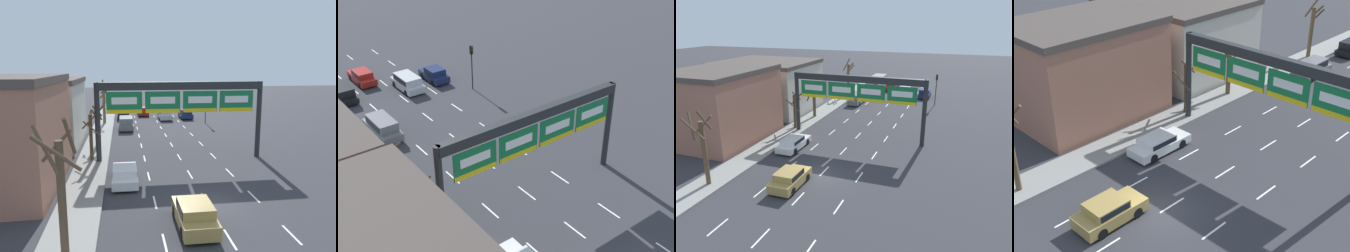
% 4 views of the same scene
% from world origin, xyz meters
% --- Properties ---
extents(ground_plane, '(220.00, 220.00, 0.00)m').
position_xyz_m(ground_plane, '(0.00, 0.00, 0.00)').
color(ground_plane, '#333338').
extents(sidewalk_left, '(2.80, 110.00, 0.15)m').
position_xyz_m(sidewalk_left, '(-8.00, 0.00, 0.07)').
color(sidewalk_left, gray).
rests_on(sidewalk_left, ground_plane).
extents(lane_dashes, '(6.72, 67.00, 0.01)m').
position_xyz_m(lane_dashes, '(-0.00, 13.50, 0.01)').
color(lane_dashes, white).
rests_on(lane_dashes, ground_plane).
extents(sign_gantry, '(15.26, 0.70, 7.14)m').
position_xyz_m(sign_gantry, '(-0.00, 10.23, 5.66)').
color(sign_gantry, '#232628').
rests_on(sign_gantry, ground_plane).
extents(building_near, '(8.68, 11.50, 7.89)m').
position_xyz_m(building_near, '(-14.05, 5.15, 3.96)').
color(building_near, '#9E6651').
rests_on(building_near, ground_plane).
extents(building_far, '(13.03, 11.20, 7.21)m').
position_xyz_m(building_far, '(-16.19, 17.79, 3.62)').
color(building_far, beige).
rests_on(building_far, ground_plane).
extents(car_gold, '(1.91, 4.20, 1.46)m').
position_xyz_m(car_gold, '(-1.50, -2.51, 0.78)').
color(car_gold, '#A88947').
rests_on(car_gold, ground_plane).
extents(suv_grey, '(1.91, 4.73, 1.69)m').
position_xyz_m(suv_grey, '(-4.81, 25.31, 0.94)').
color(suv_grey, slate).
rests_on(suv_grey, ground_plane).
extents(car_white, '(1.87, 4.66, 1.28)m').
position_xyz_m(car_white, '(-5.15, 4.82, 0.69)').
color(car_white, silver).
rests_on(car_white, ground_plane).
extents(tree_bare_closest, '(1.84, 1.87, 4.71)m').
position_xyz_m(tree_bare_closest, '(-8.03, 10.67, 2.55)').
color(tree_bare_closest, brown).
rests_on(tree_bare_closest, sidewalk_left).
extents(tree_bare_second, '(1.75, 1.60, 4.41)m').
position_xyz_m(tree_bare_second, '(-7.99, 16.06, 2.52)').
color(tree_bare_second, brown).
rests_on(tree_bare_second, sidewalk_left).
extents(tree_bare_third, '(1.99, 1.25, 6.32)m').
position_xyz_m(tree_bare_third, '(-7.94, 30.11, 3.28)').
color(tree_bare_third, brown).
rests_on(tree_bare_third, sidewalk_left).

